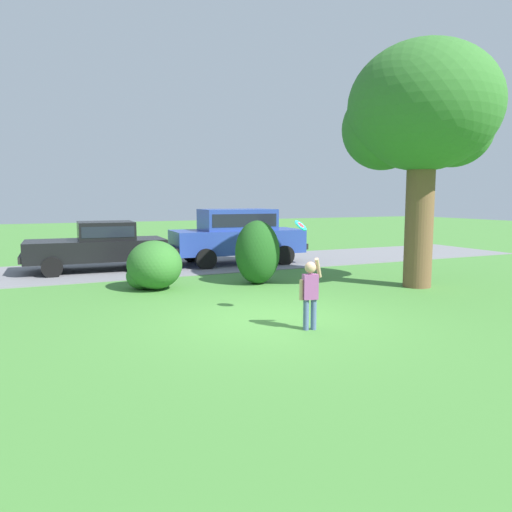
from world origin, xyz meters
TOP-DOWN VIEW (x-y plane):
  - ground_plane at (0.00, 0.00)m, footprint 80.00×80.00m
  - driveway_strip at (0.00, 7.81)m, footprint 28.00×4.40m
  - oak_tree_large at (5.03, 1.62)m, footprint 3.94×3.87m
  - shrub_near_tree at (-1.37, 4.03)m, footprint 1.38×1.58m
  - shrub_centre_left at (1.37, 3.63)m, footprint 1.20×1.18m
  - parked_sedan at (-2.20, 7.88)m, footprint 4.48×2.25m
  - parked_suv at (2.41, 7.57)m, footprint 4.79×2.29m
  - child_thrower at (0.25, -0.99)m, footprint 0.47×0.23m
  - frisbee at (0.62, 0.02)m, footprint 0.33×0.25m

SIDE VIEW (x-z plane):
  - ground_plane at x=0.00m, z-range 0.00..0.00m
  - driveway_strip at x=0.00m, z-range 0.00..0.02m
  - shrub_near_tree at x=-1.37m, z-range -0.03..1.21m
  - child_thrower at x=0.25m, z-range 0.07..1.36m
  - parked_sedan at x=-2.20m, z-range 0.07..1.63m
  - shrub_centre_left at x=1.37m, z-range 0.00..1.71m
  - parked_suv at x=2.41m, z-range 0.12..2.04m
  - frisbee at x=0.62m, z-range 1.64..1.92m
  - oak_tree_large at x=5.03m, z-range 1.29..7.49m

